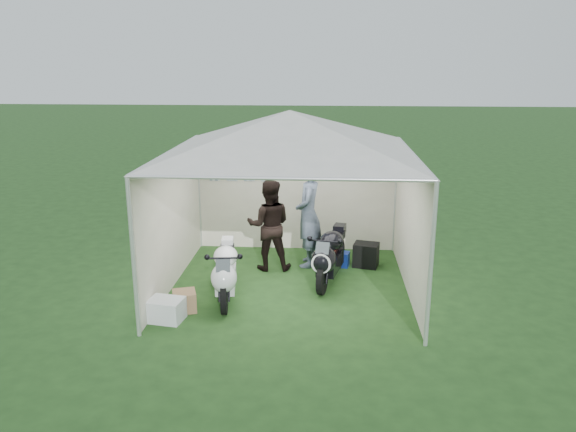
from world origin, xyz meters
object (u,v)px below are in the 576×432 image
Objects in this scene: person_blue_jacket at (308,214)px; crate_0 at (166,310)px; paddock_stand at (339,259)px; equipment_box at (366,255)px; motorcycle_white at (226,271)px; crate_1 at (184,301)px; person_dark_jacket at (269,225)px; canopy_tent at (290,136)px; crate_2 at (167,312)px; motorcycle_black at (330,255)px.

crate_0 is (-2.03, -2.53, -0.83)m from person_blue_jacket.
equipment_box is (0.51, 0.02, 0.09)m from paddock_stand.
crate_0 is (-0.76, -0.82, -0.32)m from motorcycle_white.
crate_1 is (-2.94, -2.16, -0.07)m from equipment_box.
person_blue_jacket is at bearing 51.16° from crate_0.
person_dark_jacket is at bearing -170.09° from paddock_stand.
person_blue_jacket is at bearing 177.22° from paddock_stand.
motorcycle_white is at bearing -137.93° from paddock_stand.
person_dark_jacket is (-0.43, 0.75, -1.73)m from canopy_tent.
equipment_box is at bearing 93.32° from person_blue_jacket.
person_dark_jacket is 0.77m from person_blue_jacket.
crate_1 is at bearing -36.67° from person_blue_jacket.
crate_1 reaches higher than crate_2.
person_blue_jacket is (1.27, 1.71, 0.51)m from motorcycle_white.
paddock_stand reaches higher than crate_2.
equipment_box is 1.29× the size of crate_1.
motorcycle_black is at bearing 30.46° from crate_1.
crate_0 is (-3.13, -2.52, -0.06)m from equipment_box.
crate_0 is (-2.62, -2.50, 0.03)m from paddock_stand.
paddock_stand is 3.60m from crate_2.
equipment_box is (1.38, 1.00, -2.35)m from canopy_tent.
canopy_tent is at bearing 115.73° from person_dark_jacket.
motorcycle_black is 1.08× the size of person_dark_jacket.
motorcycle_black reaches higher than equipment_box.
motorcycle_white is 5.12× the size of crate_1.
crate_2 is (-0.19, -0.32, -0.04)m from crate_1.
canopy_tent is 1.89m from person_blue_jacket.
equipment_box is at bearing 2.42° from paddock_stand.
motorcycle_white is 1.15m from crate_2.
motorcycle_white is at bearing 64.79° from person_dark_jacket.
crate_1 is at bearing -148.22° from motorcycle_white.
equipment_box reaches higher than crate_2.
canopy_tent reaches higher than person_blue_jacket.
canopy_tent is 2.90m from equipment_box.
paddock_stand is 0.82× the size of equipment_box.
motorcycle_black is 4.06× the size of equipment_box.
crate_0 is at bearing -140.11° from motorcycle_white.
motorcycle_white is 0.98× the size of motorcycle_black.
paddock_stand is at bearing 43.19° from crate_2.
person_blue_jacket is at bearing 179.62° from equipment_box.
crate_0 is (-1.75, -1.52, -2.41)m from canopy_tent.
person_dark_jacket reaches higher than equipment_box.
motorcycle_white is 1.16m from crate_0.
equipment_box is (2.36, 1.70, -0.27)m from motorcycle_white.
person_blue_jacket is at bearing -164.47° from person_dark_jacket.
person_dark_jacket is at bearing -66.59° from person_blue_jacket.
person_dark_jacket is at bearing -172.16° from equipment_box.
person_dark_jacket is 2.69m from crate_2.
canopy_tent is 3.10× the size of motorcycle_black.
canopy_tent is at bearing -154.61° from motorcycle_black.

